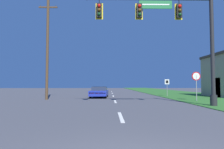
% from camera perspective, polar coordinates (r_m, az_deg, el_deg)
% --- Properties ---
extents(grass_verge_right, '(10.00, 110.00, 0.04)m').
position_cam_1_polar(grass_verge_right, '(34.72, 17.72, -5.09)').
color(grass_verge_right, '#2D6626').
rests_on(grass_verge_right, ground).
extents(road_center_line, '(0.16, 34.80, 0.01)m').
position_cam_1_polar(road_center_line, '(24.94, 0.34, -6.17)').
color(road_center_line, silver).
rests_on(road_center_line, ground).
extents(signal_mast, '(8.75, 0.47, 8.05)m').
position_cam_1_polar(signal_mast, '(14.38, 18.32, 11.75)').
color(signal_mast, '#232326').
rests_on(signal_mast, grass_verge_right).
extents(car_ahead, '(2.02, 4.49, 1.19)m').
position_cam_1_polar(car_ahead, '(22.46, -3.63, -5.00)').
color(car_ahead, black).
rests_on(car_ahead, ground).
extents(stop_sign, '(0.76, 0.07, 2.50)m').
position_cam_1_polar(stop_sign, '(18.83, 22.92, -1.35)').
color(stop_sign, gray).
rests_on(stop_sign, grass_verge_right).
extents(route_sign_post, '(0.55, 0.06, 2.03)m').
position_cam_1_polar(route_sign_post, '(25.36, 15.44, -2.58)').
color(route_sign_post, gray).
rests_on(route_sign_post, grass_verge_right).
extents(utility_pole_near, '(1.80, 0.26, 9.84)m').
position_cam_1_polar(utility_pole_near, '(20.32, -17.96, 7.59)').
color(utility_pole_near, '#4C3823').
rests_on(utility_pole_near, ground).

